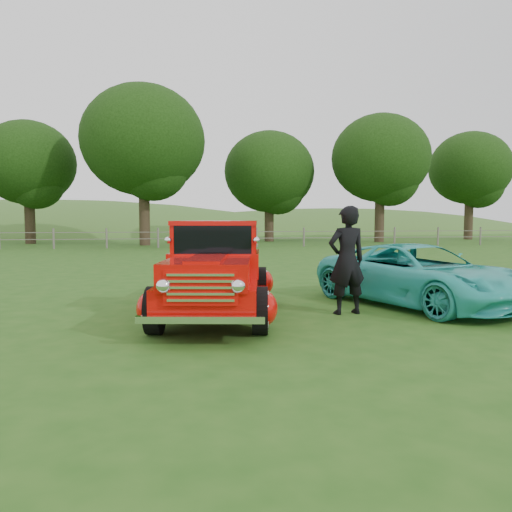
{
  "coord_description": "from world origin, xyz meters",
  "views": [
    {
      "loc": [
        -1.51,
        -8.51,
        1.84
      ],
      "look_at": [
        -0.09,
        1.2,
        1.08
      ],
      "focal_mm": 35.0,
      "sensor_mm": 36.0,
      "label": 1
    }
  ],
  "objects": [
    {
      "name": "red_pickup",
      "position": [
        -0.9,
        0.76,
        0.8
      ],
      "size": [
        2.8,
        5.2,
        1.78
      ],
      "rotation": [
        0.0,
        0.0,
        -0.16
      ],
      "color": "black",
      "rests_on": "ground"
    },
    {
      "name": "fence_line",
      "position": [
        0.0,
        22.0,
        0.6
      ],
      "size": [
        48.0,
        0.12,
        1.2
      ],
      "color": "#686157",
      "rests_on": "ground"
    },
    {
      "name": "ground",
      "position": [
        0.0,
        0.0,
        0.0
      ],
      "size": [
        140.0,
        140.0,
        0.0
      ],
      "primitive_type": "plane",
      "color": "#234F15",
      "rests_on": "ground"
    },
    {
      "name": "man",
      "position": [
        1.56,
        0.56,
        1.03
      ],
      "size": [
        0.82,
        0.6,
        2.06
      ],
      "primitive_type": "imported",
      "rotation": [
        0.0,
        0.0,
        3.3
      ],
      "color": "black",
      "rests_on": "ground"
    },
    {
      "name": "tree_near_east",
      "position": [
        5.0,
        29.0,
        5.25
      ],
      "size": [
        6.8,
        6.8,
        8.33
      ],
      "color": "#2F2117",
      "rests_on": "ground"
    },
    {
      "name": "distant_hills",
      "position": [
        -4.08,
        59.46,
        -4.55
      ],
      "size": [
        116.0,
        60.0,
        18.0
      ],
      "color": "#3B6926",
      "rests_on": "ground"
    },
    {
      "name": "tree_far_east",
      "position": [
        22.0,
        30.0,
        5.86
      ],
      "size": [
        6.6,
        6.6,
        8.86
      ],
      "color": "#2F2117",
      "rests_on": "ground"
    },
    {
      "name": "tree_mid_east",
      "position": [
        13.0,
        27.0,
        6.17
      ],
      "size": [
        7.2,
        7.2,
        9.44
      ],
      "color": "#2F2117",
      "rests_on": "ground"
    },
    {
      "name": "teal_sedan",
      "position": [
        3.34,
        1.21,
        0.64
      ],
      "size": [
        3.72,
        5.09,
        1.29
      ],
      "primitive_type": "imported",
      "rotation": [
        0.0,
        0.0,
        0.39
      ],
      "color": "#2FBDB5",
      "rests_on": "ground"
    },
    {
      "name": "tree_mid_west",
      "position": [
        -12.0,
        28.0,
        5.55
      ],
      "size": [
        6.4,
        6.4,
        8.46
      ],
      "color": "#2F2117",
      "rests_on": "ground"
    },
    {
      "name": "tree_near_west",
      "position": [
        -4.0,
        25.0,
        6.8
      ],
      "size": [
        8.0,
        8.0,
        10.42
      ],
      "color": "#2F2117",
      "rests_on": "ground"
    }
  ]
}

